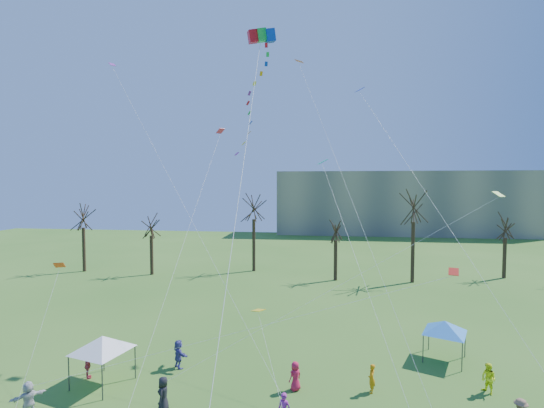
# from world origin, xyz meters

# --- Properties ---
(distant_building) EXTENTS (60.00, 14.00, 15.00)m
(distant_building) POSITION_xyz_m (22.00, 82.00, 7.50)
(distant_building) COLOR gray
(distant_building) RESTS_ON ground
(bare_tree_row) EXTENTS (69.41, 10.02, 11.55)m
(bare_tree_row) POSITION_xyz_m (2.07, 35.79, 7.12)
(bare_tree_row) COLOR black
(bare_tree_row) RESTS_ON ground
(big_box_kite) EXTENTS (1.96, 8.35, 23.72)m
(big_box_kite) POSITION_xyz_m (-1.74, 9.41, 16.91)
(big_box_kite) COLOR red
(big_box_kite) RESTS_ON ground
(canopy_tent_white) EXTENTS (3.81, 3.81, 2.95)m
(canopy_tent_white) POSITION_xyz_m (-10.81, 7.53, 2.50)
(canopy_tent_white) COLOR #3F3F44
(canopy_tent_white) RESTS_ON ground
(canopy_tent_blue) EXTENTS (3.30, 3.30, 2.70)m
(canopy_tent_blue) POSITION_xyz_m (10.44, 13.37, 2.29)
(canopy_tent_blue) COLOR #3F3F44
(canopy_tent_blue) RESTS_ON ground
(festival_crowd) EXTENTS (26.82, 11.15, 1.86)m
(festival_crowd) POSITION_xyz_m (-0.43, 5.16, 0.87)
(festival_crowd) COLOR red
(festival_crowd) RESTS_ON ground
(small_kites_aloft) EXTENTS (29.08, 16.48, 32.59)m
(small_kites_aloft) POSITION_xyz_m (-0.15, 11.58, 12.67)
(small_kites_aloft) COLOR #EE370C
(small_kites_aloft) RESTS_ON ground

